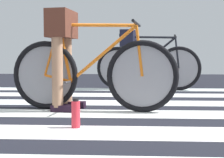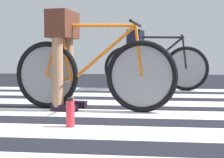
{
  "view_description": "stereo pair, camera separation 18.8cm",
  "coord_description": "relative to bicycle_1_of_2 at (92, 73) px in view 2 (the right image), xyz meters",
  "views": [
    {
      "loc": [
        0.36,
        -3.01,
        0.58
      ],
      "look_at": [
        0.19,
        0.28,
        0.34
      ],
      "focal_mm": 51.72,
      "sensor_mm": 36.0,
      "label": 1
    },
    {
      "loc": [
        0.55,
        -3.01,
        0.58
      ],
      "look_at": [
        0.19,
        0.28,
        0.34
      ],
      "focal_mm": 51.72,
      "sensor_mm": 36.0,
      "label": 2
    }
  ],
  "objects": [
    {
      "name": "cyclist_2_of_2",
      "position": [
        0.38,
        2.17,
        0.26
      ],
      "size": [
        0.38,
        0.44,
        0.99
      ],
      "rotation": [
        0.0,
        0.0,
        -0.18
      ],
      "color": "brown",
      "rests_on": "ground"
    },
    {
      "name": "bicycle_2_of_2",
      "position": [
        0.68,
        2.11,
        0.0
      ],
      "size": [
        1.72,
        0.55,
        0.93
      ],
      "rotation": [
        0.0,
        0.0,
        -0.18
      ],
      "color": "black",
      "rests_on": "ground"
    },
    {
      "name": "ground",
      "position": [
        0.01,
        -0.24,
        -0.4
      ],
      "size": [
        18.0,
        14.0,
        0.02
      ],
      "color": "black"
    },
    {
      "name": "cyclist_1_of_2",
      "position": [
        -0.31,
        0.05,
        0.28
      ],
      "size": [
        0.36,
        0.44,
        1.02
      ],
      "rotation": [
        0.0,
        0.0,
        -0.15
      ],
      "color": "#A87A5B",
      "rests_on": "ground"
    },
    {
      "name": "crosswalk_markings",
      "position": [
        0.02,
        -0.2,
        -0.38
      ],
      "size": [
        5.39,
        5.02,
        0.0
      ],
      "color": "silver",
      "rests_on": "ground"
    },
    {
      "name": "bicycle_1_of_2",
      "position": [
        0.0,
        0.0,
        0.0
      ],
      "size": [
        1.73,
        0.53,
        0.93
      ],
      "rotation": [
        0.0,
        0.0,
        -0.15
      ],
      "color": "black",
      "rests_on": "ground"
    },
    {
      "name": "water_bottle",
      "position": [
        -0.03,
        -0.81,
        -0.27
      ],
      "size": [
        0.07,
        0.07,
        0.23
      ],
      "color": "red",
      "rests_on": "ground"
    }
  ]
}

